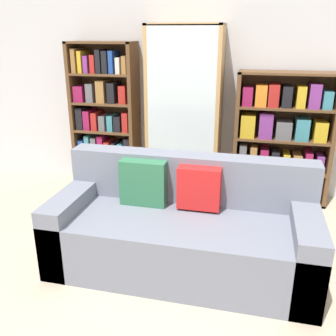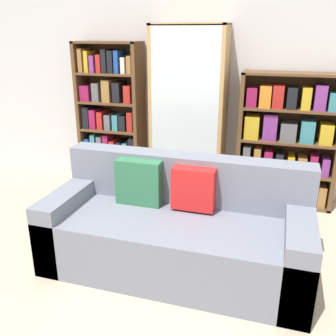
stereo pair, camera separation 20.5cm
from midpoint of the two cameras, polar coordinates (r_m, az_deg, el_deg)
The scene contains 7 objects.
ground_plane at distance 2.53m, azimuth -6.65°, elevation -23.00°, with size 16.00×16.00×0.00m, color tan.
wall_back at distance 4.19m, azimuth 4.08°, elevation 14.83°, with size 6.49×0.06×2.70m.
couch at distance 2.89m, azimuth 0.17°, elevation -9.52°, with size 1.95×0.82×0.82m.
bookshelf_left at distance 4.40m, azimuth -10.88°, elevation 7.39°, with size 0.74×0.32×1.63m.
display_cabinet at distance 4.07m, azimuth 1.03°, elevation 8.39°, with size 0.79×0.36×1.81m.
bookshelf_right at distance 4.06m, azimuth 15.48°, elevation 4.02°, with size 0.98×0.32×1.36m.
wine_bottle at distance 3.55m, azimuth 5.57°, elevation -6.20°, with size 0.09×0.09×0.39m.
Camera 1 is at (0.59, -1.75, 1.72)m, focal length 40.00 mm.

